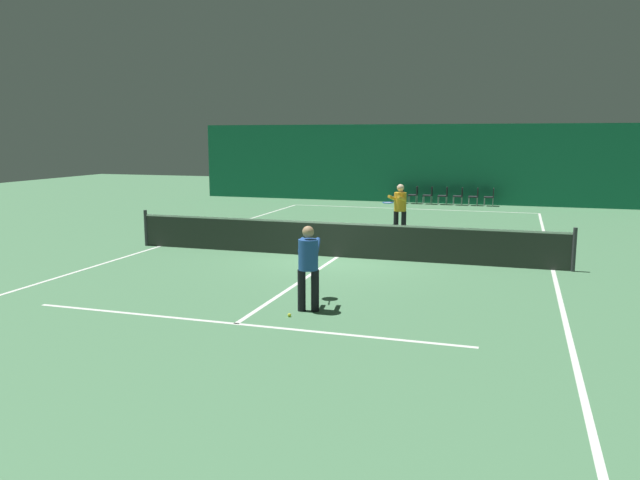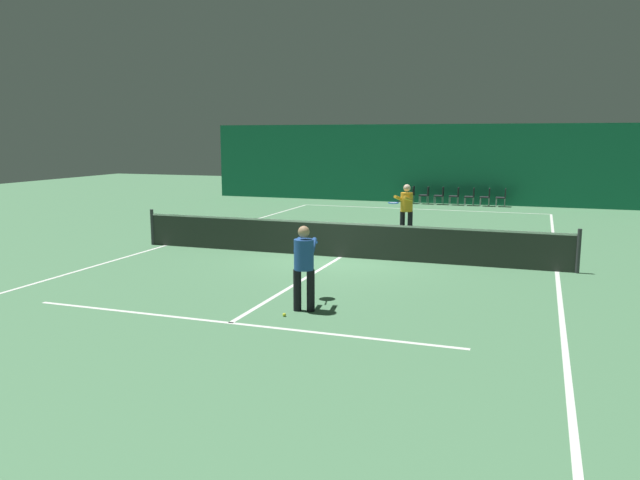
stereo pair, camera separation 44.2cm
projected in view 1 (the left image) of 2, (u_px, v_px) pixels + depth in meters
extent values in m
plane|color=#4C7F56|center=(337.00, 257.00, 16.90)|extent=(60.00, 60.00, 0.00)
cube|color=#196B4C|center=(421.00, 164.00, 30.42)|extent=(23.00, 0.12, 3.82)
cube|color=white|center=(410.00, 209.00, 28.09)|extent=(11.00, 0.10, 0.00)
cube|color=white|center=(385.00, 225.00, 22.92)|extent=(8.25, 0.10, 0.00)
cube|color=white|center=(236.00, 324.00, 10.88)|extent=(8.25, 0.10, 0.00)
cube|color=white|center=(160.00, 246.00, 18.54)|extent=(0.10, 23.80, 0.00)
cube|color=white|center=(553.00, 270.00, 15.26)|extent=(0.10, 23.80, 0.00)
cube|color=white|center=(337.00, 257.00, 16.90)|extent=(0.10, 12.80, 0.00)
cube|color=#2D332D|center=(337.00, 240.00, 16.82)|extent=(11.90, 0.02, 0.95)
cube|color=white|center=(337.00, 223.00, 16.75)|extent=(11.90, 0.02, 0.05)
cylinder|color=#333338|center=(146.00, 228.00, 18.59)|extent=(0.10, 0.10, 1.07)
cylinder|color=#333338|center=(574.00, 250.00, 15.03)|extent=(0.10, 0.10, 1.07)
cylinder|color=black|center=(302.00, 290.00, 11.64)|extent=(0.18, 0.18, 0.79)
cylinder|color=black|center=(315.00, 291.00, 11.62)|extent=(0.18, 0.18, 0.79)
cylinder|color=#234C99|center=(308.00, 255.00, 11.52)|extent=(0.45, 0.45, 0.57)
sphere|color=tan|center=(308.00, 232.00, 11.45)|extent=(0.22, 0.22, 0.22)
cylinder|color=#234C99|center=(301.00, 245.00, 11.76)|extent=(0.22, 0.55, 0.23)
cylinder|color=#234C99|center=(317.00, 245.00, 11.74)|extent=(0.22, 0.55, 0.23)
cylinder|color=black|center=(311.00, 245.00, 12.17)|extent=(0.10, 0.30, 0.03)
torus|color=#1951B2|center=(312.00, 243.00, 12.47)|extent=(0.40, 0.40, 0.03)
cylinder|color=silver|center=(312.00, 243.00, 12.47)|extent=(0.34, 0.34, 0.00)
cylinder|color=black|center=(404.00, 224.00, 20.19)|extent=(0.19, 0.19, 0.84)
cylinder|color=black|center=(396.00, 224.00, 20.32)|extent=(0.19, 0.19, 0.84)
cylinder|color=gold|center=(400.00, 202.00, 20.13)|extent=(0.47, 0.47, 0.61)
sphere|color=beige|center=(401.00, 188.00, 20.06)|extent=(0.23, 0.23, 0.23)
cylinder|color=gold|center=(402.00, 198.00, 19.80)|extent=(0.22, 0.59, 0.24)
cylinder|color=gold|center=(392.00, 198.00, 19.95)|extent=(0.22, 0.59, 0.24)
cylinder|color=black|center=(392.00, 202.00, 19.52)|extent=(0.09, 0.31, 0.03)
torus|color=#1951B2|center=(388.00, 203.00, 19.26)|extent=(0.39, 0.39, 0.03)
cylinder|color=silver|center=(388.00, 203.00, 19.26)|extent=(0.33, 0.33, 0.00)
cylinder|color=#99999E|center=(395.00, 199.00, 30.71)|extent=(0.03, 0.03, 0.39)
cylinder|color=#99999E|center=(394.00, 199.00, 30.36)|extent=(0.03, 0.03, 0.39)
cylinder|color=#99999E|center=(403.00, 199.00, 30.60)|extent=(0.03, 0.03, 0.39)
cylinder|color=#99999E|center=(401.00, 200.00, 30.24)|extent=(0.03, 0.03, 0.39)
cube|color=#232328|center=(398.00, 195.00, 30.44)|extent=(0.44, 0.44, 0.05)
cube|color=#232328|center=(402.00, 190.00, 30.35)|extent=(0.04, 0.44, 0.40)
cylinder|color=#99999E|center=(409.00, 199.00, 30.50)|extent=(0.03, 0.03, 0.39)
cylinder|color=#99999E|center=(408.00, 200.00, 30.14)|extent=(0.03, 0.03, 0.39)
cylinder|color=#99999E|center=(417.00, 199.00, 30.39)|extent=(0.03, 0.03, 0.39)
cylinder|color=#99999E|center=(416.00, 200.00, 30.03)|extent=(0.03, 0.03, 0.39)
cube|color=#232328|center=(413.00, 195.00, 30.23)|extent=(0.44, 0.44, 0.05)
cube|color=#232328|center=(417.00, 191.00, 30.13)|extent=(0.04, 0.44, 0.40)
cylinder|color=#99999E|center=(424.00, 200.00, 30.29)|extent=(0.03, 0.03, 0.39)
cylinder|color=#99999E|center=(423.00, 200.00, 29.93)|extent=(0.03, 0.03, 0.39)
cylinder|color=#99999E|center=(432.00, 200.00, 30.17)|extent=(0.03, 0.03, 0.39)
cylinder|color=#99999E|center=(431.00, 201.00, 29.82)|extent=(0.03, 0.03, 0.39)
cube|color=#232328|center=(428.00, 195.00, 30.02)|extent=(0.44, 0.44, 0.05)
cube|color=#232328|center=(432.00, 191.00, 29.92)|extent=(0.04, 0.44, 0.40)
cylinder|color=#99999E|center=(439.00, 200.00, 30.07)|extent=(0.03, 0.03, 0.39)
cylinder|color=#99999E|center=(438.00, 201.00, 29.72)|extent=(0.03, 0.03, 0.39)
cylinder|color=#99999E|center=(447.00, 200.00, 29.96)|extent=(0.03, 0.03, 0.39)
cylinder|color=#99999E|center=(446.00, 201.00, 29.60)|extent=(0.03, 0.03, 0.39)
cube|color=#232328|center=(443.00, 196.00, 29.80)|extent=(0.44, 0.44, 0.05)
cube|color=#232328|center=(447.00, 191.00, 29.71)|extent=(0.04, 0.44, 0.40)
cylinder|color=#99999E|center=(454.00, 200.00, 29.86)|extent=(0.03, 0.03, 0.39)
cylinder|color=#99999E|center=(453.00, 201.00, 29.50)|extent=(0.03, 0.03, 0.39)
cylinder|color=#99999E|center=(462.00, 201.00, 29.75)|extent=(0.03, 0.03, 0.39)
cylinder|color=#99999E|center=(461.00, 201.00, 29.39)|extent=(0.03, 0.03, 0.39)
cube|color=#232328|center=(458.00, 196.00, 29.59)|extent=(0.44, 0.44, 0.05)
cube|color=#232328|center=(462.00, 192.00, 29.49)|extent=(0.04, 0.44, 0.40)
cylinder|color=#99999E|center=(469.00, 201.00, 29.65)|extent=(0.03, 0.03, 0.39)
cylinder|color=#99999E|center=(469.00, 202.00, 29.29)|extent=(0.03, 0.03, 0.39)
cylinder|color=#99999E|center=(477.00, 201.00, 29.53)|extent=(0.03, 0.03, 0.39)
cylinder|color=#99999E|center=(477.00, 202.00, 29.18)|extent=(0.03, 0.03, 0.39)
cube|color=#232328|center=(473.00, 197.00, 29.37)|extent=(0.44, 0.44, 0.05)
cube|color=#232328|center=(478.00, 192.00, 29.28)|extent=(0.04, 0.44, 0.40)
cylinder|color=#99999E|center=(485.00, 201.00, 29.43)|extent=(0.03, 0.03, 0.39)
cylinder|color=#99999E|center=(484.00, 202.00, 29.08)|extent=(0.03, 0.03, 0.39)
cylinder|color=#99999E|center=(493.00, 202.00, 29.32)|extent=(0.03, 0.03, 0.39)
cylinder|color=#99999E|center=(493.00, 202.00, 28.96)|extent=(0.03, 0.03, 0.39)
cube|color=#232328|center=(489.00, 197.00, 29.16)|extent=(0.44, 0.44, 0.05)
cube|color=#232328|center=(494.00, 193.00, 29.06)|extent=(0.04, 0.44, 0.40)
sphere|color=#D1DB33|center=(289.00, 315.00, 11.31)|extent=(0.07, 0.07, 0.07)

